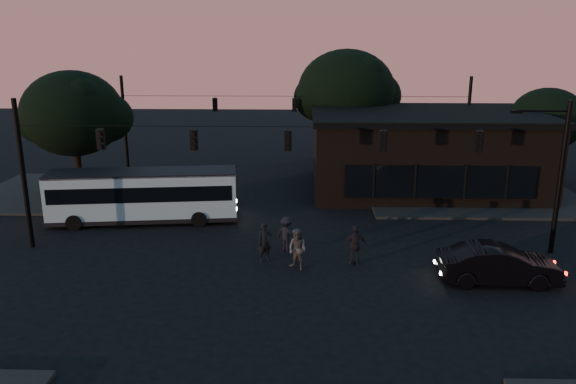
{
  "coord_description": "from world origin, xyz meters",
  "views": [
    {
      "loc": [
        0.81,
        -22.31,
        10.31
      ],
      "look_at": [
        0.0,
        4.0,
        3.0
      ],
      "focal_mm": 35.0,
      "sensor_mm": 36.0,
      "label": 1
    }
  ],
  "objects_px": {
    "bus": "(144,194)",
    "pedestrian_a": "(265,242)",
    "pedestrian_c": "(355,245)",
    "pedestrian_d": "(287,234)",
    "pedestrian_b": "(297,249)",
    "building": "(424,151)",
    "car": "(499,265)"
  },
  "relations": [
    {
      "from": "pedestrian_b",
      "to": "pedestrian_d",
      "type": "xyz_separation_m",
      "value": [
        -0.56,
        2.25,
        -0.07
      ]
    },
    {
      "from": "pedestrian_a",
      "to": "pedestrian_c",
      "type": "xyz_separation_m",
      "value": [
        4.23,
        -0.29,
        0.01
      ]
    },
    {
      "from": "car",
      "to": "pedestrian_a",
      "type": "bearing_deg",
      "value": 79.64
    },
    {
      "from": "pedestrian_c",
      "to": "pedestrian_d",
      "type": "bearing_deg",
      "value": -39.91
    },
    {
      "from": "bus",
      "to": "pedestrian_b",
      "type": "xyz_separation_m",
      "value": [
        8.88,
        -6.6,
        -0.72
      ]
    },
    {
      "from": "pedestrian_a",
      "to": "pedestrian_b",
      "type": "distance_m",
      "value": 1.8
    },
    {
      "from": "building",
      "to": "pedestrian_a",
      "type": "relative_size",
      "value": 8.11
    },
    {
      "from": "pedestrian_a",
      "to": "pedestrian_c",
      "type": "relative_size",
      "value": 0.99
    },
    {
      "from": "bus",
      "to": "pedestrian_a",
      "type": "distance_m",
      "value": 9.31
    },
    {
      "from": "pedestrian_a",
      "to": "pedestrian_c",
      "type": "height_order",
      "value": "pedestrian_c"
    },
    {
      "from": "car",
      "to": "pedestrian_a",
      "type": "distance_m",
      "value": 10.47
    },
    {
      "from": "pedestrian_c",
      "to": "bus",
      "type": "bearing_deg",
      "value": -40.29
    },
    {
      "from": "building",
      "to": "pedestrian_c",
      "type": "xyz_separation_m",
      "value": [
        -5.83,
        -13.78,
        -1.75
      ]
    },
    {
      "from": "pedestrian_a",
      "to": "pedestrian_c",
      "type": "distance_m",
      "value": 4.24
    },
    {
      "from": "pedestrian_d",
      "to": "pedestrian_b",
      "type": "bearing_deg",
      "value": 139.41
    },
    {
      "from": "bus",
      "to": "pedestrian_a",
      "type": "bearing_deg",
      "value": -44.88
    },
    {
      "from": "building",
      "to": "car",
      "type": "xyz_separation_m",
      "value": [
        0.2,
        -15.6,
        -1.87
      ]
    },
    {
      "from": "car",
      "to": "pedestrian_b",
      "type": "xyz_separation_m",
      "value": [
        -8.69,
        1.22,
        0.12
      ]
    },
    {
      "from": "car",
      "to": "pedestrian_b",
      "type": "height_order",
      "value": "pedestrian_b"
    },
    {
      "from": "car",
      "to": "pedestrian_b",
      "type": "bearing_deg",
      "value": 83.3
    },
    {
      "from": "pedestrian_d",
      "to": "bus",
      "type": "bearing_deg",
      "value": 7.76
    },
    {
      "from": "car",
      "to": "pedestrian_c",
      "type": "bearing_deg",
      "value": 74.47
    },
    {
      "from": "bus",
      "to": "pedestrian_d",
      "type": "xyz_separation_m",
      "value": [
        8.31,
        -4.35,
        -0.79
      ]
    },
    {
      "from": "building",
      "to": "pedestrian_b",
      "type": "distance_m",
      "value": 16.8
    },
    {
      "from": "pedestrian_c",
      "to": "pedestrian_a",
      "type": "bearing_deg",
      "value": -16.82
    },
    {
      "from": "building",
      "to": "pedestrian_c",
      "type": "bearing_deg",
      "value": -112.92
    },
    {
      "from": "pedestrian_b",
      "to": "pedestrian_a",
      "type": "bearing_deg",
      "value": -172.55
    },
    {
      "from": "pedestrian_d",
      "to": "building",
      "type": "bearing_deg",
      "value": -91.41
    },
    {
      "from": "pedestrian_a",
      "to": "pedestrian_b",
      "type": "height_order",
      "value": "pedestrian_b"
    },
    {
      "from": "building",
      "to": "bus",
      "type": "bearing_deg",
      "value": -155.88
    },
    {
      "from": "building",
      "to": "pedestrian_c",
      "type": "distance_m",
      "value": 15.06
    },
    {
      "from": "pedestrian_a",
      "to": "building",
      "type": "bearing_deg",
      "value": 27.61
    }
  ]
}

